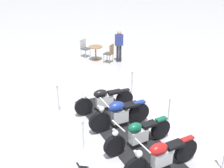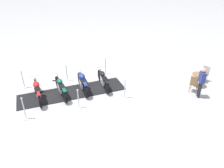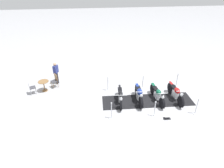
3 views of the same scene
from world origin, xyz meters
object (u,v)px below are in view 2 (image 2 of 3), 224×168
Objects in this scene: stanchion_right_rear at (24,82)px; stanchion_left_rear at (25,112)px; cafe_chair_across_table at (205,73)px; bystander_person at (202,80)px; motorcycle_black at (103,79)px; info_placard at (55,79)px; motorcycle_maroon at (37,90)px; stanchion_right_mid at (67,75)px; stanchion_left_mid at (79,101)px; cafe_table at (198,77)px; motorcycle_navy at (83,82)px; motorcycle_forest at (61,87)px; stanchion_right_front at (106,69)px; cafe_chair_near_table at (194,83)px; stanchion_left_front at (125,92)px.

stanchion_left_rear is (0.14, 2.98, 0.04)m from stanchion_right_rear.
bystander_person reaches higher than cafe_chair_across_table.
motorcycle_black is 3.04m from info_placard.
motorcycle_maroon is (3.54, -0.17, 0.03)m from motorcycle_black.
stanchion_right_mid is at bearing -52.91° from motorcycle_maroon.
motorcycle_black is 2.13× the size of stanchion_left_mid.
stanchion_left_mid is 6.83m from cafe_table.
motorcycle_forest is (1.18, -0.06, -0.07)m from motorcycle_navy.
motorcycle_navy is 2.37m from stanchion_right_front.
cafe_chair_near_table reaches higher than info_placard.
stanchion_left_mid reaches higher than cafe_chair_near_table.
cafe_table is (-4.35, 0.54, 0.22)m from stanchion_left_front.
motorcycle_black is 2.23× the size of cafe_chair_near_table.
cafe_chair_across_table is (-10.00, 0.49, 0.15)m from stanchion_left_rear.
motorcycle_forest is 3.37m from stanchion_right_front.
stanchion_right_front reaches higher than motorcycle_maroon.
motorcycle_forest is 7.28m from bystander_person.
stanchion_left_rear is at bearing 113.80° from motorcycle_black.
stanchion_left_front is (-4.87, 0.24, -0.06)m from stanchion_left_rear.
stanchion_right_rear is 4.88m from stanchion_right_front.
motorcycle_maroon is at bearing 93.90° from motorcycle_black.
stanchion_left_rear is 1.52× the size of cafe_table.
stanchion_left_rear is at bearing -22.73° from cafe_chair_across_table.
stanchion_right_front reaches higher than stanchion_right_mid.
motorcycle_forest reaches higher than info_placard.
stanchion_right_front is 5.67m from bystander_person.
stanchion_left_rear is at bearing 11.99° from bystander_person.
motorcycle_maroon is 2.17× the size of stanchion_left_front.
stanchion_right_rear is (4.14, -1.66, -0.14)m from motorcycle_black.
stanchion_left_mid is 1.08× the size of cafe_chair_across_table.
stanchion_left_rear reaches higher than stanchion_right_mid.
stanchion_left_mid is at bearing -78.39° from info_placard.
motorcycle_black is 1.03× the size of motorcycle_navy.
stanchion_right_mid is 7.58m from cafe_table.
stanchion_right_mid reaches higher than motorcycle_black.
bystander_person is at bearing -115.86° from motorcycle_navy.
stanchion_left_rear is at bearing 87.23° from stanchion_right_rear.
stanchion_right_front is (-5.02, -2.75, -0.03)m from stanchion_left_rear.
motorcycle_black is 4.96m from cafe_chair_near_table.
cafe_chair_across_table is (-7.57, 0.38, 0.20)m from stanchion_left_mid.
motorcycle_maroon is 2.34m from stanchion_left_mid.
stanchion_left_front reaches higher than motorcycle_maroon.
motorcycle_maroon is at bearing -116.43° from stanchion_left_rear.
stanchion_left_rear reaches higher than stanchion_left_front.
stanchion_right_front is 5.95m from cafe_chair_across_table.
motorcycle_black is 1.32× the size of bystander_person.
motorcycle_navy is 1.87× the size of stanchion_left_rear.
cafe_chair_near_table is at bearing 169.69° from stanchion_left_mid.
motorcycle_forest is 1.64m from stanchion_left_mid.
stanchion_left_front reaches higher than motorcycle_forest.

